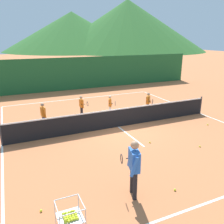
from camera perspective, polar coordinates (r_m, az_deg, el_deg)
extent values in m
plane|color=#C67042|center=(12.21, 1.53, -3.58)|extent=(120.00, 120.00, 0.00)
cube|color=white|center=(7.71, 23.41, -18.93)|extent=(10.95, 0.08, 0.01)
cube|color=white|center=(17.98, -7.42, 3.29)|extent=(10.95, 0.08, 0.01)
cube|color=white|center=(11.17, -24.93, -7.39)|extent=(0.08, 12.77, 0.01)
cube|color=white|center=(15.26, 20.40, -0.30)|extent=(0.08, 12.77, 0.01)
cube|color=white|center=(12.20, 1.53, -3.56)|extent=(0.08, 5.08, 0.01)
cylinder|color=#333338|center=(10.97, -25.21, -4.90)|extent=(0.08, 0.08, 1.05)
cylinder|color=#333338|center=(15.11, 20.57, 1.57)|extent=(0.08, 0.08, 1.05)
cube|color=black|center=(12.05, 1.55, -1.54)|extent=(10.84, 0.02, 0.92)
cube|color=white|center=(11.90, 1.57, 0.67)|extent=(10.84, 0.03, 0.06)
cylinder|color=black|center=(6.98, 5.54, -17.30)|extent=(0.13, 0.13, 0.86)
cylinder|color=black|center=(7.24, 4.88, -15.85)|extent=(0.13, 0.13, 0.86)
cube|color=blue|center=(6.73, 5.38, -11.43)|extent=(0.36, 0.55, 0.60)
sphere|color=tan|center=(6.52, 5.49, -7.94)|extent=(0.24, 0.24, 0.24)
cylinder|color=blue|center=(6.49, 5.37, -13.01)|extent=(0.25, 0.15, 0.59)
cylinder|color=blue|center=(6.99, 4.42, -10.62)|extent=(0.19, 0.13, 0.59)
torus|color=#262628|center=(6.97, 2.32, -11.20)|extent=(0.10, 0.29, 0.29)
cylinder|color=black|center=(7.01, 4.32, -11.03)|extent=(0.22, 0.08, 0.03)
cylinder|color=navy|center=(12.45, -16.19, -2.24)|extent=(0.10, 0.10, 0.66)
cylinder|color=navy|center=(12.22, -15.93, -2.60)|extent=(0.10, 0.10, 0.66)
cube|color=orange|center=(12.16, -16.28, 0.08)|extent=(0.21, 0.41, 0.46)
sphere|color=tan|center=(12.06, -16.43, 1.67)|extent=(0.18, 0.18, 0.18)
cylinder|color=orange|center=(12.39, -16.25, 0.27)|extent=(0.18, 0.08, 0.45)
cylinder|color=orange|center=(11.96, -15.88, -0.34)|extent=(0.14, 0.08, 0.46)
cylinder|color=black|center=(13.78, -7.43, 0.15)|extent=(0.09, 0.09, 0.62)
cylinder|color=black|center=(13.56, -7.18, -0.13)|extent=(0.09, 0.09, 0.62)
cube|color=orange|center=(13.52, -7.40, 2.14)|extent=(0.19, 0.38, 0.43)
sphere|color=tan|center=(13.44, -7.45, 3.50)|extent=(0.17, 0.17, 0.17)
cylinder|color=orange|center=(13.74, -7.40, 2.28)|extent=(0.17, 0.07, 0.42)
cylinder|color=orange|center=(13.34, -7.03, 1.80)|extent=(0.13, 0.07, 0.43)
torus|color=#262628|center=(13.40, -5.92, 1.96)|extent=(0.04, 0.29, 0.29)
cylinder|color=black|center=(13.34, -6.94, 1.85)|extent=(0.22, 0.04, 0.03)
cylinder|color=silver|center=(13.93, -0.50, 0.45)|extent=(0.09, 0.09, 0.60)
cylinder|color=silver|center=(13.71, -0.49, 0.17)|extent=(0.09, 0.09, 0.60)
cube|color=orange|center=(13.68, -0.50, 2.35)|extent=(0.29, 0.39, 0.42)
sphere|color=#DBAD84|center=(13.60, -0.50, 3.64)|extent=(0.17, 0.17, 0.17)
cylinder|color=orange|center=(13.88, -0.30, 2.47)|extent=(0.17, 0.12, 0.41)
cylinder|color=orange|center=(13.49, -0.36, 2.00)|extent=(0.14, 0.11, 0.41)
torus|color=#262628|center=(13.49, 0.78, 2.06)|extent=(0.14, 0.28, 0.29)
cylinder|color=black|center=(13.49, -0.26, 2.06)|extent=(0.21, 0.11, 0.03)
cylinder|color=navy|center=(14.47, 8.68, 0.98)|extent=(0.09, 0.09, 0.64)
cylinder|color=navy|center=(14.24, 8.49, 0.71)|extent=(0.09, 0.09, 0.64)
cube|color=orange|center=(14.21, 8.69, 2.93)|extent=(0.39, 0.40, 0.45)
sphere|color=tan|center=(14.13, 8.75, 4.26)|extent=(0.18, 0.18, 0.18)
cylinder|color=orange|center=(14.41, 9.05, 3.02)|extent=(0.17, 0.17, 0.44)
cylinder|color=orange|center=(14.00, 8.64, 2.59)|extent=(0.14, 0.14, 0.44)
torus|color=#262628|center=(13.96, 9.72, 2.50)|extent=(0.22, 0.23, 0.29)
cylinder|color=black|center=(14.00, 8.73, 2.60)|extent=(0.18, 0.17, 0.03)
cylinder|color=#B7B7BC|center=(6.13, -13.45, -23.31)|extent=(0.02, 0.02, 0.89)
cylinder|color=#B7B7BC|center=(6.21, -7.99, -22.29)|extent=(0.02, 0.02, 0.89)
cube|color=#B7B7BC|center=(5.89, -10.04, -23.72)|extent=(0.56, 0.56, 0.01)
cube|color=#B7B7BC|center=(5.89, -10.95, -19.52)|extent=(0.56, 0.02, 0.02)
cube|color=#B7B7BC|center=(5.46, -9.44, -22.88)|extent=(0.56, 0.02, 0.02)
cube|color=#B7B7BC|center=(5.63, -13.20, -21.67)|extent=(0.02, 0.56, 0.02)
cube|color=#B7B7BC|center=(5.72, -7.34, -20.56)|extent=(0.02, 0.56, 0.02)
sphere|color=yellow|center=(5.75, -11.11, -24.58)|extent=(0.07, 0.07, 0.07)
sphere|color=yellow|center=(5.80, -11.25, -24.15)|extent=(0.07, 0.07, 0.07)
sphere|color=yellow|center=(5.85, -11.36, -23.68)|extent=(0.07, 0.07, 0.07)
sphere|color=yellow|center=(5.90, -11.56, -23.35)|extent=(0.07, 0.07, 0.07)
sphere|color=yellow|center=(5.95, -11.66, -22.89)|extent=(0.07, 0.07, 0.07)
sphere|color=yellow|center=(5.76, -10.35, -24.46)|extent=(0.07, 0.07, 0.07)
sphere|color=yellow|center=(5.81, -10.61, -24.03)|extent=(0.07, 0.07, 0.07)
sphere|color=yellow|center=(5.86, -10.69, -23.60)|extent=(0.07, 0.07, 0.07)
sphere|color=yellow|center=(5.91, -10.86, -23.16)|extent=(0.07, 0.07, 0.07)
sphere|color=yellow|center=(5.96, -11.08, -22.79)|extent=(0.07, 0.07, 0.07)
sphere|color=yellow|center=(5.77, -9.66, -24.23)|extent=(0.07, 0.07, 0.07)
sphere|color=yellow|center=(5.82, -9.93, -23.89)|extent=(0.07, 0.07, 0.07)
sphere|color=yellow|center=(5.87, -10.10, -23.48)|extent=(0.07, 0.07, 0.07)
sphere|color=yellow|center=(5.91, -10.27, -23.10)|extent=(0.07, 0.07, 0.07)
sphere|color=yellow|center=(5.96, -10.33, -22.71)|extent=(0.07, 0.07, 0.07)
sphere|color=yellow|center=(5.78, -8.98, -24.10)|extent=(0.07, 0.07, 0.07)
sphere|color=yellow|center=(5.83, -9.25, -23.76)|extent=(0.07, 0.07, 0.07)
sphere|color=yellow|center=(5.88, -9.39, -23.40)|extent=(0.07, 0.07, 0.07)
sphere|color=yellow|center=(5.93, -9.57, -22.97)|extent=(0.07, 0.07, 0.07)
sphere|color=yellow|center=(5.98, -9.70, -22.51)|extent=(0.07, 0.07, 0.07)
sphere|color=yellow|center=(5.80, -8.29, -24.04)|extent=(0.07, 0.07, 0.07)
sphere|color=yellow|center=(5.84, -8.54, -23.62)|extent=(0.07, 0.07, 0.07)
sphere|color=yellow|center=(5.89, -8.67, -23.20)|extent=(0.07, 0.07, 0.07)
sphere|color=yellow|center=(5.94, -8.88, -22.81)|extent=(0.07, 0.07, 0.07)
sphere|color=yellow|center=(5.99, -9.11, -22.49)|extent=(0.07, 0.07, 0.07)
sphere|color=yellow|center=(5.72, -11.14, -24.12)|extent=(0.07, 0.07, 0.07)
sphere|color=yellow|center=(5.77, -11.25, -23.70)|extent=(0.07, 0.07, 0.07)
sphere|color=yellow|center=(13.38, 22.05, -2.82)|extent=(0.07, 0.07, 0.07)
sphere|color=yellow|center=(7.72, 14.91, -17.64)|extent=(0.07, 0.07, 0.07)
sphere|color=yellow|center=(10.53, 9.10, -7.19)|extent=(0.07, 0.07, 0.07)
sphere|color=yellow|center=(10.69, 20.39, -7.76)|extent=(0.07, 0.07, 0.07)
sphere|color=yellow|center=(7.03, -16.73, -21.80)|extent=(0.07, 0.07, 0.07)
cube|color=#1E5B2D|center=(20.81, -10.24, 9.00)|extent=(24.08, 0.08, 2.78)
cone|color=#2D6628|center=(82.15, -9.56, 18.57)|extent=(43.86, 43.86, 12.13)
cone|color=#2D6628|center=(82.41, 3.67, 20.06)|extent=(50.25, 50.25, 15.85)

